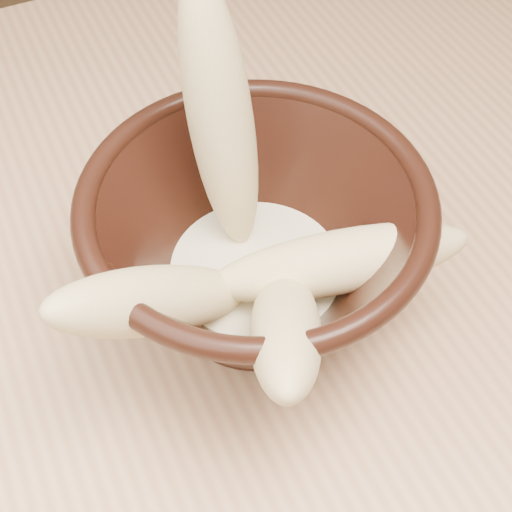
{
  "coord_description": "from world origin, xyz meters",
  "views": [
    {
      "loc": [
        -0.14,
        -0.33,
        1.19
      ],
      "look_at": [
        -0.02,
        -0.07,
        0.81
      ],
      "focal_mm": 50.0,
      "sensor_mm": 36.0,
      "label": 1
    }
  ],
  "objects": [
    {
      "name": "banana_left",
      "position": [
        -0.09,
        -0.09,
        0.84
      ],
      "size": [
        0.16,
        0.08,
        0.13
      ],
      "primitive_type": "ellipsoid",
      "rotation": [
        0.93,
        0.0,
        -1.32
      ],
      "color": "#D6BA7F",
      "rests_on": "bowl"
    },
    {
      "name": "milk_puddle",
      "position": [
        -0.02,
        -0.07,
        0.79
      ],
      "size": [
        0.13,
        0.13,
        0.02
      ],
      "primitive_type": "cylinder",
      "color": "beige",
      "rests_on": "bowl"
    },
    {
      "name": "banana_upright",
      "position": [
        -0.02,
        -0.01,
        0.89
      ],
      "size": [
        0.05,
        0.09,
        0.2
      ],
      "primitive_type": "ellipsoid",
      "rotation": [
        0.25,
        0.0,
        3.2
      ],
      "color": "#D6BA7F",
      "rests_on": "bowl"
    },
    {
      "name": "table",
      "position": [
        0.0,
        0.0,
        0.67
      ],
      "size": [
        1.2,
        0.8,
        0.75
      ],
      "color": "tan",
      "rests_on": "ground"
    },
    {
      "name": "banana_across",
      "position": [
        0.02,
        -0.1,
        0.83
      ],
      "size": [
        0.18,
        0.09,
        0.06
      ],
      "primitive_type": "ellipsoid",
      "rotation": [
        1.46,
        0.0,
        1.29
      ],
      "color": "#D6BA7F",
      "rests_on": "bowl"
    },
    {
      "name": "bowl",
      "position": [
        -0.02,
        -0.07,
        0.82
      ],
      "size": [
        0.23,
        0.23,
        0.12
      ],
      "rotation": [
        0.0,
        0.0,
        -0.15
      ],
      "color": "black",
      "rests_on": "table"
    },
    {
      "name": "banana_front",
      "position": [
        -0.03,
        -0.14,
        0.84
      ],
      "size": [
        0.11,
        0.16,
        0.12
      ],
      "primitive_type": "ellipsoid",
      "rotation": [
        0.99,
        0.0,
        -0.47
      ],
      "color": "#D6BA7F",
      "rests_on": "bowl"
    }
  ]
}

